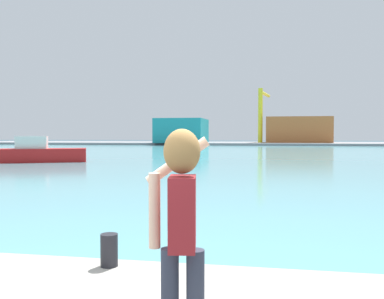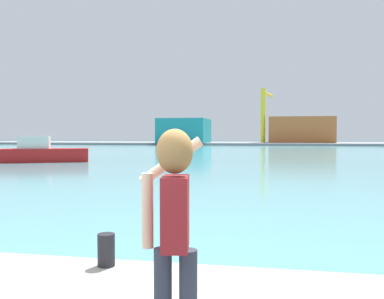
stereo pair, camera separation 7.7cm
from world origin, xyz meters
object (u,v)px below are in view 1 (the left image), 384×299
at_px(harbor_bollard, 109,250).
at_px(boat_moored, 41,153).
at_px(port_crane, 262,109).
at_px(warehouse_right, 297,130).
at_px(warehouse_left, 182,131).
at_px(person_photographer, 181,217).

xyz_separation_m(harbor_bollard, boat_moored, (-16.32, 26.16, -0.02)).
xyz_separation_m(harbor_bollard, port_crane, (1.20, 89.31, 7.35)).
height_order(harbor_bollard, warehouse_right, warehouse_right).
relative_size(warehouse_left, port_crane, 1.02).
distance_m(boat_moored, warehouse_left, 58.87).
height_order(boat_moored, port_crane, port_crane).
bearing_deg(port_crane, harbor_bollard, -90.77).
xyz_separation_m(boat_moored, port_crane, (17.52, 63.15, 7.37)).
bearing_deg(warehouse_right, harbor_bollard, -95.77).
xyz_separation_m(harbor_bollard, warehouse_left, (-16.36, 84.98, 2.34)).
height_order(person_photographer, port_crane, port_crane).
height_order(person_photographer, warehouse_right, warehouse_right).
bearing_deg(harbor_bollard, warehouse_right, 84.23).
height_order(boat_moored, warehouse_right, warehouse_right).
bearing_deg(warehouse_right, person_photographer, -94.84).
relative_size(harbor_bollard, boat_moored, 0.06).
xyz_separation_m(person_photographer, port_crane, (-0.14, 91.22, 6.49)).
height_order(person_photographer, boat_moored, person_photographer).
distance_m(person_photographer, harbor_bollard, 2.48).
distance_m(warehouse_left, port_crane, 18.77).
distance_m(warehouse_right, port_crane, 9.65).
bearing_deg(boat_moored, warehouse_right, 44.85).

